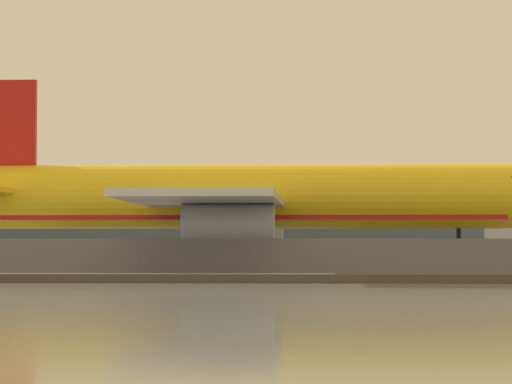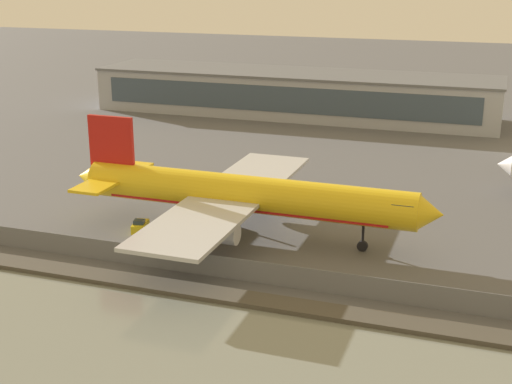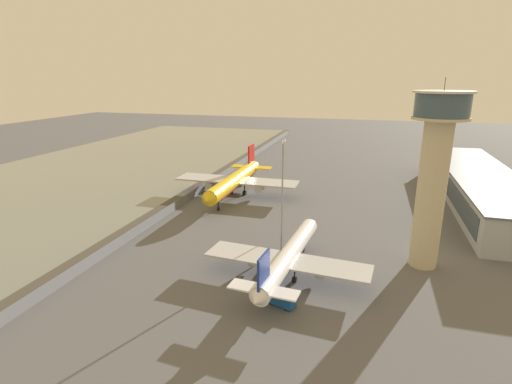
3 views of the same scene
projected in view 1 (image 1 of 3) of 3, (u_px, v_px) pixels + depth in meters
name	position (u px, v px, depth m)	size (l,w,h in m)	color
ground_plane	(170.00, 274.00, 89.15)	(500.00, 500.00, 0.00)	#565659
shoreline_seawall	(126.00, 278.00, 68.71)	(320.00, 3.00, 0.50)	#474238
perimeter_fence	(138.00, 259.00, 73.24)	(280.00, 0.10, 2.51)	slate
cargo_jet_yellow	(240.00, 199.00, 85.74)	(47.50, 40.39, 14.09)	yellow
baggage_tug	(56.00, 265.00, 82.97)	(2.27, 3.48, 1.80)	yellow
terminal_building	(163.00, 226.00, 161.41)	(90.08, 19.25, 9.66)	#9EA3AD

